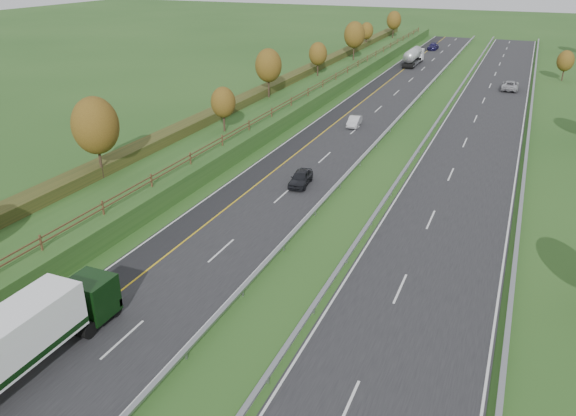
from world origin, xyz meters
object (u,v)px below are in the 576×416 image
object	(u,v)px
car_silver_mid	(354,121)
car_small_far	(433,47)
road_tanker	(414,56)
car_dark_near	(301,178)
car_oncoming	(510,85)

from	to	relation	value
car_silver_mid	car_small_far	xyz separation A→B (m)	(-1.93, 73.03, 0.08)
road_tanker	car_dark_near	bearing A→B (deg)	-87.29
road_tanker	car_oncoming	size ratio (longest dim) A/B	1.96
car_small_far	car_silver_mid	bearing A→B (deg)	-87.36
road_tanker	car_small_far	size ratio (longest dim) A/B	2.17
car_dark_near	car_small_far	bearing A→B (deg)	85.53
road_tanker	car_dark_near	distance (m)	72.75
car_oncoming	car_small_far	bearing A→B (deg)	-63.94
car_dark_near	car_oncoming	bearing A→B (deg)	66.57
road_tanker	car_silver_mid	size ratio (longest dim) A/B	2.75
road_tanker	car_silver_mid	bearing A→B (deg)	-87.48
car_silver_mid	car_small_far	distance (m)	73.05
car_silver_mid	car_oncoming	xyz separation A→B (m)	(17.98, 31.92, 0.12)
car_small_far	car_oncoming	world-z (taller)	car_oncoming
car_small_far	road_tanker	bearing A→B (deg)	-89.54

